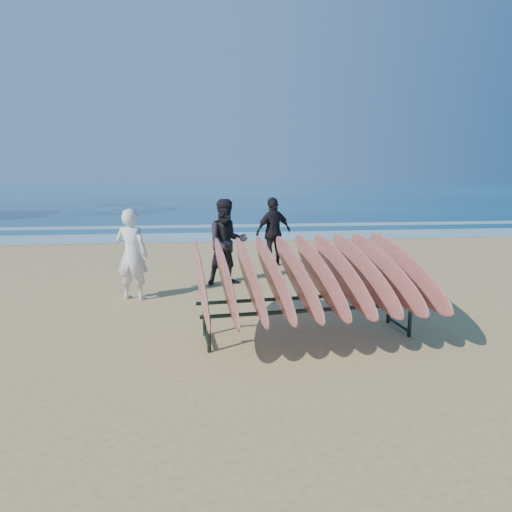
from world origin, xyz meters
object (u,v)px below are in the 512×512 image
object	(u,v)px
surfboard_rack	(308,275)
person_dark_b	(273,232)
person_white	(132,254)
person_dark_a	(227,242)

from	to	relation	value
surfboard_rack	person_dark_b	distance (m)	5.18
surfboard_rack	person_white	distance (m)	3.70
person_white	person_dark_b	xyz separation A→B (m)	(3.14, 2.81, 0.02)
person_white	person_dark_a	distance (m)	2.09
person_white	person_dark_a	world-z (taller)	person_dark_a
surfboard_rack	person_white	world-z (taller)	person_white
person_dark_a	surfboard_rack	bearing A→B (deg)	-84.80
surfboard_rack	person_dark_b	size ratio (longest dim) A/B	1.90
surfboard_rack	person_white	xyz separation A→B (m)	(-2.85, 2.36, -0.06)
surfboard_rack	person_white	bearing A→B (deg)	135.34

